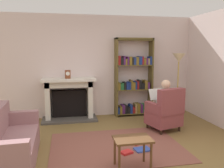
# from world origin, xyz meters

# --- Properties ---
(ground) EXTENTS (14.00, 14.00, 0.00)m
(ground) POSITION_xyz_m (0.00, 0.00, 0.00)
(ground) COLOR brown
(back_wall) EXTENTS (5.60, 0.10, 2.70)m
(back_wall) POSITION_xyz_m (0.00, 2.55, 1.35)
(back_wall) COLOR silver
(back_wall) RESTS_ON ground
(side_wall_right) EXTENTS (0.10, 5.20, 2.70)m
(side_wall_right) POSITION_xyz_m (2.65, 1.25, 1.35)
(side_wall_right) COLOR silver
(side_wall_right) RESTS_ON ground
(area_rug) EXTENTS (2.40, 1.80, 0.01)m
(area_rug) POSITION_xyz_m (0.00, 0.30, 0.01)
(area_rug) COLOR brown
(area_rug) RESTS_ON ground
(fireplace) EXTENTS (1.38, 0.64, 1.07)m
(fireplace) POSITION_xyz_m (-0.81, 2.30, 0.57)
(fireplace) COLOR #4C4742
(fireplace) RESTS_ON ground
(mantel_clock) EXTENTS (0.14, 0.14, 0.21)m
(mantel_clock) POSITION_xyz_m (-0.83, 2.20, 1.18)
(mantel_clock) COLOR brown
(mantel_clock) RESTS_ON fireplace
(bookshelf) EXTENTS (1.02, 0.32, 2.10)m
(bookshelf) POSITION_xyz_m (0.94, 2.33, 0.98)
(bookshelf) COLOR brown
(bookshelf) RESTS_ON ground
(armchair_reading) EXTENTS (0.79, 0.77, 0.97)m
(armchair_reading) POSITION_xyz_m (1.26, 0.95, 0.42)
(armchair_reading) COLOR #331E14
(armchair_reading) RESTS_ON ground
(seated_reader) EXTENTS (0.46, 0.59, 1.14)m
(seated_reader) POSITION_xyz_m (1.23, 1.07, 0.62)
(seated_reader) COLOR silver
(seated_reader) RESTS_ON ground
(sofa_floral) EXTENTS (0.78, 1.72, 0.85)m
(sofa_floral) POSITION_xyz_m (-1.80, 0.02, 0.32)
(sofa_floral) COLOR #996B6F
(sofa_floral) RESTS_ON ground
(side_table) EXTENTS (0.56, 0.39, 0.48)m
(side_table) POSITION_xyz_m (0.06, -0.53, 0.40)
(side_table) COLOR brown
(side_table) RESTS_ON ground
(scattered_books) EXTENTS (0.58, 0.70, 0.04)m
(scattered_books) POSITION_xyz_m (0.28, 0.19, 0.03)
(scattered_books) COLOR red
(scattered_books) RESTS_ON area_rug
(floor_lamp) EXTENTS (0.32, 0.32, 1.70)m
(floor_lamp) POSITION_xyz_m (1.90, 1.67, 1.44)
(floor_lamp) COLOR #B7933F
(floor_lamp) RESTS_ON ground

